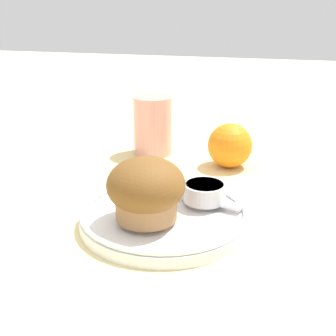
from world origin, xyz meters
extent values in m
plane|color=beige|center=(0.00, 0.00, 0.00)|extent=(3.00, 3.00, 0.00)
cylinder|color=white|center=(0.00, -0.02, 0.01)|extent=(0.20, 0.20, 0.01)
torus|color=white|center=(0.00, -0.02, 0.02)|extent=(0.20, 0.20, 0.01)
cylinder|color=#9E7047|center=(-0.01, -0.04, 0.04)|extent=(0.07, 0.07, 0.03)
ellipsoid|color=brown|center=(-0.01, -0.04, 0.06)|extent=(0.09, 0.09, 0.06)
cylinder|color=silver|center=(0.04, 0.02, 0.03)|extent=(0.05, 0.05, 0.02)
cylinder|color=white|center=(0.04, 0.02, 0.04)|extent=(0.05, 0.05, 0.00)
sphere|color=#4C194C|center=(-0.01, 0.04, 0.03)|extent=(0.01, 0.01, 0.01)
sphere|color=#4C194C|center=(0.00, 0.04, 0.03)|extent=(0.01, 0.01, 0.01)
cube|color=silver|center=(0.00, 0.03, 0.02)|extent=(0.19, 0.07, 0.00)
sphere|color=orange|center=(0.05, 0.20, 0.04)|extent=(0.07, 0.07, 0.07)
cylinder|color=#E5998C|center=(-0.08, 0.24, 0.05)|extent=(0.07, 0.07, 0.10)
camera|label=1|loc=(0.12, -0.51, 0.27)|focal=50.00mm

